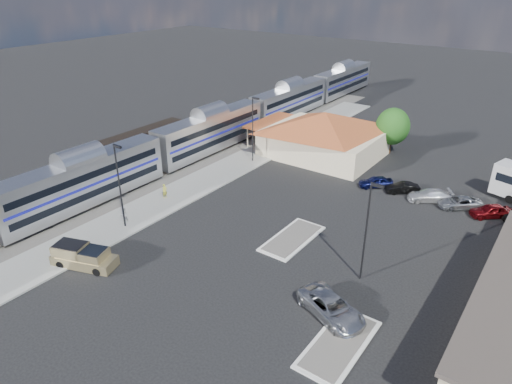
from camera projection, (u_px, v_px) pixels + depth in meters
The scene contains 21 objects.
ground at pixel (247, 235), 45.04m from camera, with size 280.00×280.00×0.00m, color black.
railbed at pixel (159, 163), 61.92m from camera, with size 16.00×100.00×0.12m, color #4C4944.
platform at pixel (198, 184), 55.71m from camera, with size 5.50×92.00×0.18m, color gray.
passenger_train at pixel (211, 133), 64.60m from camera, with size 3.00×104.00×5.55m.
freight_cars at pixel (144, 145), 62.89m from camera, with size 2.80×46.00×4.00m.
station_depot at pixel (324, 134), 63.60m from camera, with size 18.35×12.24×6.20m.
traffic_island_south at pixel (292, 238), 44.35m from camera, with size 3.30×7.50×0.21m.
traffic_island_north at pixel (339, 344), 31.79m from camera, with size 3.30×7.50×0.21m.
lamp_plat_s at pixel (119, 180), 44.08m from camera, with size 1.08×0.25×9.00m.
lamp_plat_n at pixel (253, 124), 60.14m from camera, with size 1.08×0.25×9.00m.
lamp_lot at pixel (368, 224), 36.35m from camera, with size 1.08×0.25×9.00m.
tree_depot at pixel (393, 126), 63.61m from camera, with size 4.71×4.71×6.63m.
pickup_truck at pixel (84, 257), 39.97m from camera, with size 6.08×3.85×1.97m.
suv at pixel (331, 307), 34.17m from camera, with size 2.70×5.86×1.63m, color #A7A9AF.
person_a at pixel (165, 191), 51.82m from camera, with size 0.61×0.40×1.67m, color #D6D143.
person_b at pixel (124, 214), 46.81m from camera, with size 0.82×0.64×1.68m, color silver.
parked_car_a at pixel (376, 182), 54.88m from camera, with size 1.61×4.01×1.37m, color #0C1140.
parked_car_b at pixel (403, 188), 53.43m from camera, with size 1.35×3.86×1.27m, color black.
parked_car_c at pixel (429, 195), 51.50m from camera, with size 1.97×4.83×1.40m, color silver.
parked_car_d at pixel (460, 202), 50.05m from camera, with size 2.15×4.66×1.30m, color gray.
parked_car_e at pixel (491, 211), 48.12m from camera, with size 1.70×4.22×1.44m, color maroon.
Camera 1 is at (23.35, -30.85, 23.48)m, focal length 32.00 mm.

